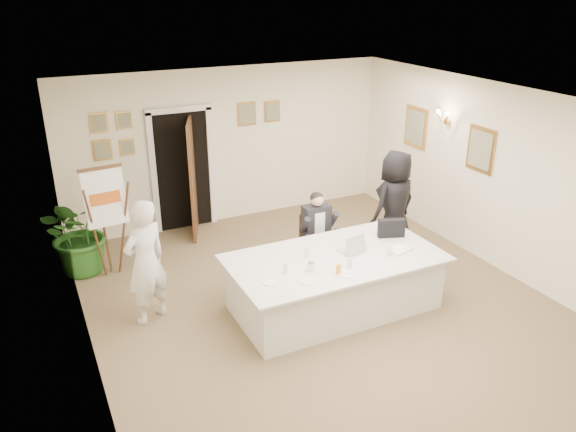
% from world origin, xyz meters
% --- Properties ---
extents(floor, '(7.00, 7.00, 0.00)m').
position_xyz_m(floor, '(0.00, 0.00, 0.00)').
color(floor, brown).
rests_on(floor, ground).
extents(ceiling, '(6.00, 7.00, 0.02)m').
position_xyz_m(ceiling, '(0.00, 0.00, 2.80)').
color(ceiling, white).
rests_on(ceiling, wall_back).
extents(wall_back, '(6.00, 0.10, 2.80)m').
position_xyz_m(wall_back, '(0.00, 3.50, 1.40)').
color(wall_back, white).
rests_on(wall_back, floor).
extents(wall_front, '(6.00, 0.10, 2.80)m').
position_xyz_m(wall_front, '(0.00, -3.50, 1.40)').
color(wall_front, white).
rests_on(wall_front, floor).
extents(wall_left, '(0.10, 7.00, 2.80)m').
position_xyz_m(wall_left, '(-3.00, 0.00, 1.40)').
color(wall_left, white).
rests_on(wall_left, floor).
extents(wall_right, '(0.10, 7.00, 2.80)m').
position_xyz_m(wall_right, '(3.00, 0.00, 1.40)').
color(wall_right, white).
rests_on(wall_right, floor).
extents(doorway, '(1.14, 0.86, 2.20)m').
position_xyz_m(doorway, '(-0.88, 3.32, 1.04)').
color(doorway, black).
rests_on(doorway, floor).
extents(pictures_back_wall, '(3.40, 0.06, 0.80)m').
position_xyz_m(pictures_back_wall, '(-0.80, 3.47, 1.85)').
color(pictures_back_wall, '#B9893F').
rests_on(pictures_back_wall, wall_back).
extents(pictures_right_wall, '(0.06, 2.20, 0.80)m').
position_xyz_m(pictures_right_wall, '(2.97, 1.20, 1.75)').
color(pictures_right_wall, '#B9893F').
rests_on(pictures_right_wall, wall_right).
extents(wall_sconce, '(0.20, 0.30, 0.24)m').
position_xyz_m(wall_sconce, '(2.90, 1.20, 2.10)').
color(wall_sconce, '#C37D3E').
rests_on(wall_sconce, wall_right).
extents(conference_table, '(2.83, 1.50, 0.78)m').
position_xyz_m(conference_table, '(0.11, -0.12, 0.39)').
color(conference_table, silver).
rests_on(conference_table, floor).
extents(seated_man, '(0.67, 0.70, 1.30)m').
position_xyz_m(seated_man, '(0.41, 0.90, 0.65)').
color(seated_man, black).
rests_on(seated_man, floor).
extents(flip_chart, '(0.60, 0.40, 1.69)m').
position_xyz_m(flip_chart, '(-2.44, 2.17, 0.79)').
color(flip_chart, '#3F2B14').
rests_on(flip_chart, floor).
extents(standing_man, '(0.73, 0.63, 1.69)m').
position_xyz_m(standing_man, '(-2.20, 0.68, 0.84)').
color(standing_man, silver).
rests_on(standing_man, floor).
extents(standing_woman, '(0.96, 0.73, 1.74)m').
position_xyz_m(standing_woman, '(1.80, 0.90, 0.87)').
color(standing_woman, black).
rests_on(standing_woman, floor).
extents(potted_palm, '(1.56, 1.52, 1.32)m').
position_xyz_m(potted_palm, '(-2.80, 2.50, 0.66)').
color(potted_palm, '#255F1F').
rests_on(potted_palm, floor).
extents(laptop, '(0.40, 0.42, 0.28)m').
position_xyz_m(laptop, '(0.40, -0.05, 0.91)').
color(laptop, '#B7BABC').
rests_on(laptop, conference_table).
extents(laptop_bag, '(0.39, 0.22, 0.26)m').
position_xyz_m(laptop_bag, '(1.15, 0.08, 0.91)').
color(laptop_bag, black).
rests_on(laptop_bag, conference_table).
extents(paper_stack, '(0.36, 0.30, 0.03)m').
position_xyz_m(paper_stack, '(0.98, -0.34, 0.79)').
color(paper_stack, white).
rests_on(paper_stack, conference_table).
extents(plate_left, '(0.24, 0.24, 0.01)m').
position_xyz_m(plate_left, '(-0.94, -0.38, 0.78)').
color(plate_left, white).
rests_on(plate_left, conference_table).
extents(plate_mid, '(0.26, 0.26, 0.01)m').
position_xyz_m(plate_mid, '(-0.53, -0.55, 0.78)').
color(plate_mid, white).
rests_on(plate_mid, conference_table).
extents(plate_near, '(0.26, 0.26, 0.01)m').
position_xyz_m(plate_near, '(-0.01, -0.60, 0.78)').
color(plate_near, white).
rests_on(plate_near, conference_table).
extents(glass_a, '(0.07, 0.07, 0.14)m').
position_xyz_m(glass_a, '(-0.67, -0.24, 0.84)').
color(glass_a, silver).
rests_on(glass_a, conference_table).
extents(glass_b, '(0.08, 0.08, 0.14)m').
position_xyz_m(glass_b, '(0.12, -0.48, 0.84)').
color(glass_b, silver).
rests_on(glass_b, conference_table).
extents(glass_c, '(0.07, 0.07, 0.14)m').
position_xyz_m(glass_c, '(0.77, -0.39, 0.84)').
color(glass_c, silver).
rests_on(glass_c, conference_table).
extents(glass_d, '(0.07, 0.07, 0.14)m').
position_xyz_m(glass_d, '(-0.22, 0.03, 0.84)').
color(glass_d, silver).
rests_on(glass_d, conference_table).
extents(oj_glass, '(0.07, 0.07, 0.13)m').
position_xyz_m(oj_glass, '(-0.09, -0.54, 0.84)').
color(oj_glass, orange).
rests_on(oj_glass, conference_table).
extents(steel_jug, '(0.11, 0.11, 0.11)m').
position_xyz_m(steel_jug, '(-0.36, -0.32, 0.83)').
color(steel_jug, silver).
rests_on(steel_jug, conference_table).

